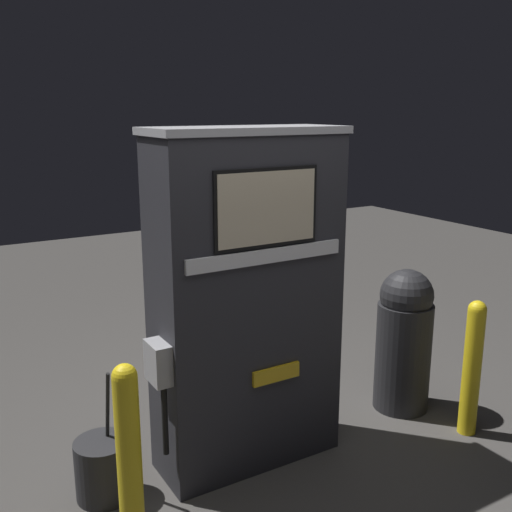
{
  "coord_description": "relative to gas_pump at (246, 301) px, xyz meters",
  "views": [
    {
      "loc": [
        -1.6,
        -2.58,
        2.04
      ],
      "look_at": [
        0.0,
        0.1,
        1.26
      ],
      "focal_mm": 42.0,
      "sensor_mm": 36.0,
      "label": 1
    }
  ],
  "objects": [
    {
      "name": "squeegee_bucket",
      "position": [
        -0.85,
        0.07,
        -0.81
      ],
      "size": [
        0.3,
        0.3,
        0.72
      ],
      "color": "#262628",
      "rests_on": "ground_plane"
    },
    {
      "name": "gas_pump",
      "position": [
        0.0,
        0.0,
        0.0
      ],
      "size": [
        1.16,
        0.45,
        1.94
      ],
      "color": "#28282D",
      "rests_on": "ground_plane"
    },
    {
      "name": "trash_bin",
      "position": [
        1.23,
        -0.02,
        -0.47
      ],
      "size": [
        0.38,
        0.38,
        0.99
      ],
      "color": "#232326",
      "rests_on": "ground_plane"
    },
    {
      "name": "ground_plane",
      "position": [
        0.0,
        -0.2,
        -0.98
      ],
      "size": [
        14.0,
        14.0,
        0.0
      ],
      "primitive_type": "plane",
      "color": "#423F3D"
    },
    {
      "name": "safety_bollard_far",
      "position": [
        1.35,
        -0.49,
        -0.51
      ],
      "size": [
        0.11,
        0.11,
        0.89
      ],
      "color": "yellow",
      "rests_on": "ground_plane"
    },
    {
      "name": "safety_bollard",
      "position": [
        -0.86,
        -0.41,
        -0.48
      ],
      "size": [
        0.12,
        0.12,
        0.95
      ],
      "color": "yellow",
      "rests_on": "ground_plane"
    }
  ]
}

